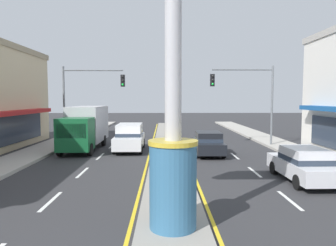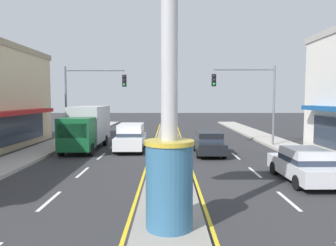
{
  "view_description": "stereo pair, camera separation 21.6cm",
  "coord_description": "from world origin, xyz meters",
  "views": [
    {
      "loc": [
        -0.25,
        -1.87,
        3.69
      ],
      "look_at": [
        -0.06,
        12.19,
        2.6
      ],
      "focal_mm": 33.4,
      "sensor_mm": 36.0,
      "label": 1
    },
    {
      "loc": [
        -0.04,
        -1.87,
        3.69
      ],
      "look_at": [
        -0.06,
        12.19,
        2.6
      ],
      "focal_mm": 33.4,
      "sensor_mm": 36.0,
      "label": 2
    }
  ],
  "objects": [
    {
      "name": "median_strip",
      "position": [
        0.0,
        18.0,
        0.07
      ],
      "size": [
        2.07,
        52.0,
        0.14
      ],
      "primitive_type": "cube",
      "color": "gray",
      "rests_on": "ground"
    },
    {
      "name": "sidewalk_left",
      "position": [
        -8.9,
        16.0,
        0.09
      ],
      "size": [
        2.52,
        60.0,
        0.18
      ],
      "primitive_type": "cube",
      "color": "#ADA89E",
      "rests_on": "ground"
    },
    {
      "name": "sidewalk_right",
      "position": [
        8.9,
        16.0,
        0.09
      ],
      "size": [
        2.52,
        60.0,
        0.18
      ],
      "primitive_type": "cube",
      "color": "#ADA89E",
      "rests_on": "ground"
    },
    {
      "name": "lane_markings",
      "position": [
        -0.0,
        16.65,
        0.0
      ],
      "size": [
        8.81,
        52.0,
        0.01
      ],
      "color": "silver",
      "rests_on": "ground"
    },
    {
      "name": "district_sign",
      "position": [
        0.0,
        6.52,
        4.1
      ],
      "size": [
        7.0,
        1.36,
        8.25
      ],
      "color": "#33668C",
      "rests_on": "median_strip"
    },
    {
      "name": "traffic_light_left_side",
      "position": [
        -6.27,
        22.57,
        4.25
      ],
      "size": [
        4.86,
        0.46,
        6.2
      ],
      "color": "slate",
      "rests_on": "ground"
    },
    {
      "name": "traffic_light_right_side",
      "position": [
        6.27,
        21.89,
        4.25
      ],
      "size": [
        4.86,
        0.46,
        6.2
      ],
      "color": "slate",
      "rests_on": "ground"
    },
    {
      "name": "sedan_near_right_lane",
      "position": [
        2.69,
        18.57,
        0.79
      ],
      "size": [
        1.89,
        4.33,
        1.53
      ],
      "color": "black",
      "rests_on": "ground"
    },
    {
      "name": "box_truck_far_right_lane",
      "position": [
        -5.99,
        20.94,
        1.69
      ],
      "size": [
        2.29,
        6.9,
        3.12
      ],
      "color": "#14562D",
      "rests_on": "ground"
    },
    {
      "name": "suv_far_left_oncoming",
      "position": [
        -2.69,
        20.25,
        0.98
      ],
      "size": [
        2.01,
        4.62,
        1.9
      ],
      "color": "white",
      "rests_on": "ground"
    },
    {
      "name": "sedan_kerb_right",
      "position": [
        5.99,
        11.79,
        0.79
      ],
      "size": [
        1.89,
        4.33,
        1.53
      ],
      "color": "silver",
      "rests_on": "ground"
    }
  ]
}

